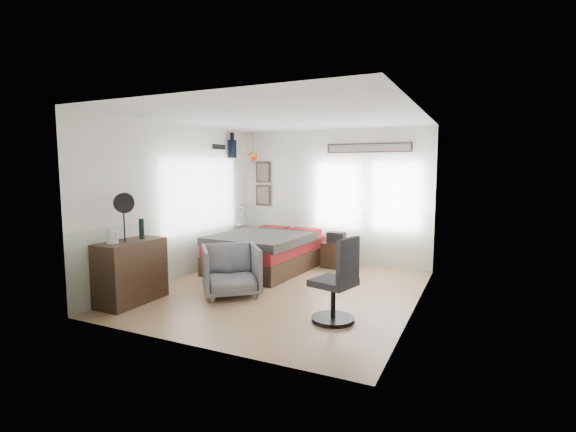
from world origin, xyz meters
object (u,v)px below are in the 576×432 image
Objects in this scene: armchair at (231,270)px; nightstand at (336,255)px; bed at (266,252)px; dresser at (131,272)px; task_chair at (337,288)px.

armchair is 2.56m from nightstand.
dresser reaches higher than bed.
armchair is at bearing 39.63° from dresser.
nightstand is (0.87, 2.40, -0.14)m from armchair.
task_chair reaches higher than armchair.
armchair is 1.88m from task_chair.
task_chair is at bearing 9.76° from dresser.
dresser is 2.01× the size of nightstand.
nightstand is 0.46× the size of task_chair.
armchair is at bearing -177.56° from task_chair.
task_chair is (1.83, -0.41, 0.06)m from armchair.
nightstand is at bearing 59.19° from dresser.
bed is at bearing -145.44° from nightstand.
dresser is at bearing -117.85° from nightstand.
task_chair is at bearing -52.62° from armchair.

